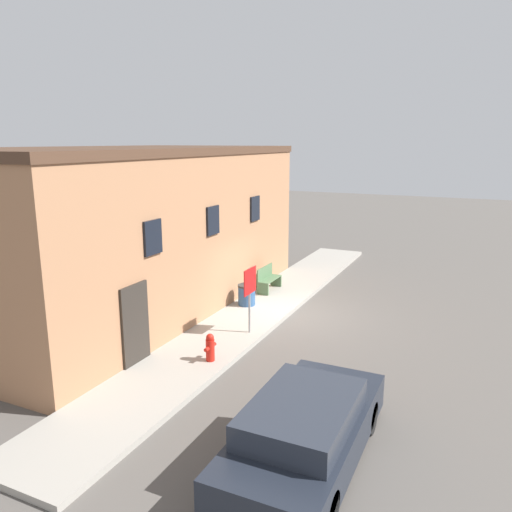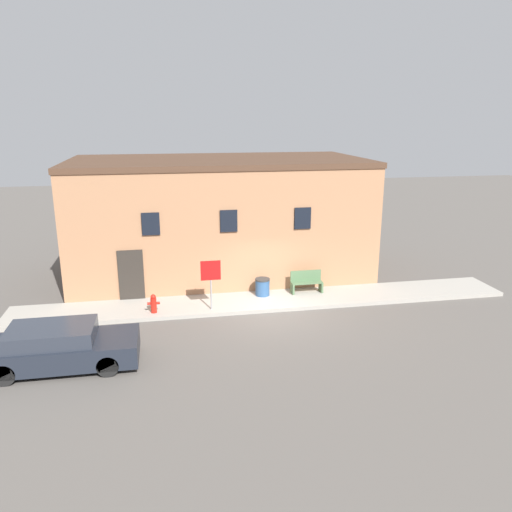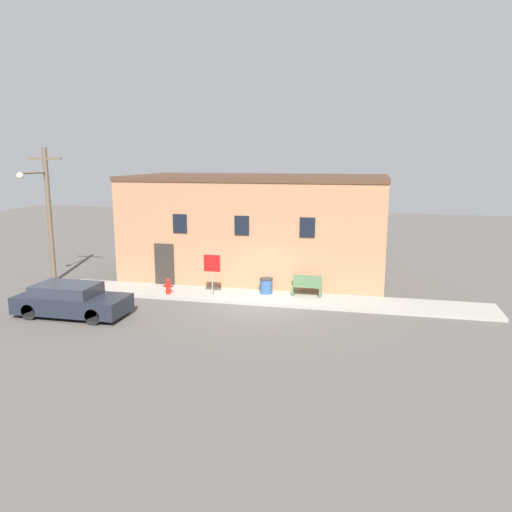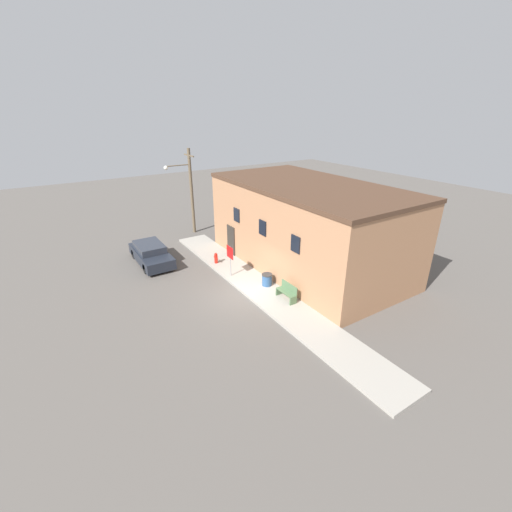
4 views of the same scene
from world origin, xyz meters
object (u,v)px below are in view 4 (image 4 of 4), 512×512
at_px(stop_sign, 230,255).
at_px(parked_car, 151,254).
at_px(fire_hydrant, 216,258).
at_px(utility_pole, 189,188).
at_px(bench, 287,292).
at_px(trash_bin, 267,280).

height_order(stop_sign, parked_car, stop_sign).
xyz_separation_m(fire_hydrant, utility_pole, (-6.96, 1.26, 3.24)).
relative_size(stop_sign, parked_car, 0.43).
bearing_deg(bench, fire_hydrant, -169.74).
bearing_deg(parked_car, trash_bin, 33.03).
relative_size(trash_bin, utility_pole, 0.10).
bearing_deg(trash_bin, parked_car, -146.97).
xyz_separation_m(stop_sign, utility_pole, (-9.14, 1.34, 2.24)).
distance_m(fire_hydrant, parked_car, 4.47).
xyz_separation_m(fire_hydrant, trash_bin, (4.41, 1.12, -0.00)).
distance_m(stop_sign, trash_bin, 2.73).
bearing_deg(bench, trash_bin, -179.24).
xyz_separation_m(trash_bin, utility_pole, (-11.38, 0.14, 3.25)).
relative_size(stop_sign, trash_bin, 2.72).
height_order(bench, utility_pole, utility_pole).
relative_size(bench, utility_pole, 0.19).
distance_m(trash_bin, parked_car, 8.53).
distance_m(fire_hydrant, bench, 6.41).
height_order(fire_hydrant, stop_sign, stop_sign).
bearing_deg(trash_bin, utility_pole, 179.29).
relative_size(fire_hydrant, utility_pole, 0.11).
xyz_separation_m(stop_sign, bench, (4.13, 1.22, -0.94)).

